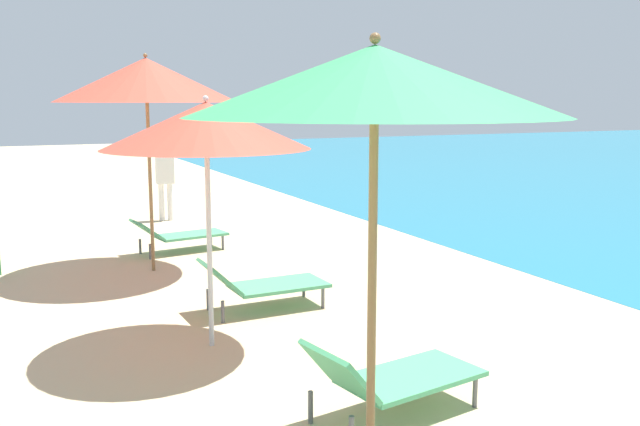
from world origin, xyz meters
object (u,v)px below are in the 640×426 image
Objects in this scene: umbrella_second at (375,82)px; lounger_third_shoreside at (262,283)px; lounger_second_shoreside at (391,376)px; umbrella_third at (206,126)px; lounger_farthest_shoreside at (179,234)px; umbrella_farthest at (146,80)px; person_walking_near at (165,175)px.

lounger_third_shoreside is at bearing 78.26° from umbrella_second.
umbrella_second is 1.89× the size of lounger_third_shoreside.
lounger_second_shoreside is (0.83, 1.17, -2.21)m from umbrella_second.
lounger_farthest_shoreside is at bearing 80.66° from umbrella_third.
lounger_farthest_shoreside is at bearing 90.54° from lounger_third_shoreside.
person_walking_near is at bearing 75.07° from umbrella_farthest.
umbrella_farthest is 2.00× the size of person_walking_near.
umbrella_third is 2.26m from lounger_third_shoreside.
umbrella_farthest is 1.97× the size of lounger_farthest_shoreside.
lounger_second_shoreside reaches higher than lounger_third_shoreside.
umbrella_farthest reaches higher than umbrella_second.
umbrella_third is 4.87m from lounger_farthest_shoreside.
lounger_second_shoreside is 9.63m from person_walking_near.
umbrella_farthest is (-0.72, 5.49, 2.37)m from lounger_second_shoreside.
lounger_farthest_shoreside is at bearing 84.58° from umbrella_second.
umbrella_second is 6.66m from umbrella_farthest.
lounger_third_shoreside is at bearing -72.50° from umbrella_farthest.
person_walking_near is (1.10, 4.12, -1.78)m from umbrella_farthest.
lounger_farthest_shoreside is (0.62, 1.06, -2.40)m from umbrella_farthest.
umbrella_farthest is 2.70m from lounger_farthest_shoreside.
lounger_farthest_shoreside is (0.73, 7.73, -2.24)m from umbrella_second.
umbrella_farthest is at bearing 105.68° from lounger_third_shoreside.
lounger_farthest_shoreside is 3.15m from person_walking_near.
umbrella_second is 1.13× the size of umbrella_third.
lounger_third_shoreside is (0.88, 4.22, -2.22)m from umbrella_second.
lounger_second_shoreside is at bearing -92.77° from lounger_third_shoreside.
umbrella_second is 4.85m from lounger_third_shoreside.
umbrella_second reaches higher than lounger_farthest_shoreside.
person_walking_near reaches higher than lounger_third_shoreside.
umbrella_second is 1.83× the size of person_walking_near.
lounger_third_shoreside is at bearing 79.10° from lounger_second_shoreside.
lounger_second_shoreside is 0.97× the size of lounger_farthest_shoreside.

